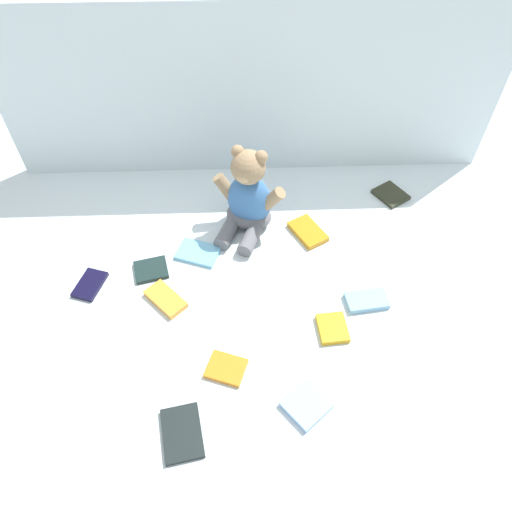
{
  "coord_description": "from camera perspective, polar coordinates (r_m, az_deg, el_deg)",
  "views": [
    {
      "loc": [
        -0.04,
        -1.0,
        1.16
      ],
      "look_at": [
        -0.01,
        -0.1,
        0.1
      ],
      "focal_mm": 33.59,
      "sensor_mm": 36.0,
      "label": 1
    }
  ],
  "objects": [
    {
      "name": "backdrop_drape",
      "position": [
        1.67,
        -0.5,
        18.76
      ],
      "size": [
        1.67,
        0.03,
        0.6
      ],
      "primitive_type": "cube",
      "color": "silver",
      "rests_on": "ground_plane"
    },
    {
      "name": "book_case_9",
      "position": [
        1.43,
        -10.72,
        -5.07
      ],
      "size": [
        0.14,
        0.14,
        0.02
      ],
      "primitive_type": "cube",
      "rotation": [
        0.0,
        0.0,
        0.76
      ],
      "color": "gold",
      "rests_on": "ground_plane"
    },
    {
      "name": "book_case_0",
      "position": [
        1.52,
        -19.17,
        -3.24
      ],
      "size": [
        0.1,
        0.12,
        0.01
      ],
      "primitive_type": "cube",
      "rotation": [
        0.0,
        0.0,
        2.83
      ],
      "color": "black",
      "rests_on": "ground_plane"
    },
    {
      "name": "ground_plane",
      "position": [
        1.53,
        0.07,
        0.44
      ],
      "size": [
        3.2,
        3.2,
        0.0
      ],
      "primitive_type": "plane",
      "color": "silver"
    },
    {
      "name": "book_case_7",
      "position": [
        1.3,
        -3.57,
        -13.22
      ],
      "size": [
        0.12,
        0.11,
        0.01
      ],
      "primitive_type": "cube",
      "rotation": [
        0.0,
        0.0,
        4.37
      ],
      "color": "orange",
      "rests_on": "ground_plane"
    },
    {
      "name": "book_case_1",
      "position": [
        1.26,
        5.98,
        -17.25
      ],
      "size": [
        0.14,
        0.14,
        0.02
      ],
      "primitive_type": "cube",
      "rotation": [
        0.0,
        0.0,
        5.41
      ],
      "color": "#89ADDD",
      "rests_on": "ground_plane"
    },
    {
      "name": "book_case_10",
      "position": [
        1.51,
        -12.39,
        -1.61
      ],
      "size": [
        0.12,
        0.11,
        0.01
      ],
      "primitive_type": "cube",
      "rotation": [
        0.0,
        0.0,
        4.95
      ],
      "color": "#182A29",
      "rests_on": "ground_plane"
    },
    {
      "name": "book_case_6",
      "position": [
        1.59,
        6.18,
        2.89
      ],
      "size": [
        0.13,
        0.15,
        0.02
      ],
      "primitive_type": "cube",
      "rotation": [
        0.0,
        0.0,
        0.51
      ],
      "color": "orange",
      "rests_on": "ground_plane"
    },
    {
      "name": "teddy_bear",
      "position": [
        1.54,
        -0.95,
        6.82
      ],
      "size": [
        0.24,
        0.25,
        0.29
      ],
      "rotation": [
        0.0,
        0.0,
        -0.39
      ],
      "color": "#3F72B2",
      "rests_on": "ground_plane"
    },
    {
      "name": "book_case_2",
      "position": [
        1.53,
        -6.94,
        0.43
      ],
      "size": [
        0.15,
        0.13,
        0.01
      ],
      "primitive_type": "cube",
      "rotation": [
        0.0,
        0.0,
        1.23
      ],
      "color": "#71BAE2",
      "rests_on": "ground_plane"
    },
    {
      "name": "book_case_3",
      "position": [
        1.44,
        13.03,
        -5.19
      ],
      "size": [
        0.13,
        0.08,
        0.02
      ],
      "primitive_type": "cube",
      "rotation": [
        0.0,
        0.0,
        1.7
      ],
      "color": "#78ABCE",
      "rests_on": "ground_plane"
    },
    {
      "name": "book_case_8",
      "position": [
        1.24,
        -8.79,
        -20.11
      ],
      "size": [
        0.12,
        0.15,
        0.01
      ],
      "primitive_type": "cube",
      "rotation": [
        0.0,
        0.0,
        3.33
      ],
      "color": "black",
      "rests_on": "ground_plane"
    },
    {
      "name": "book_case_5",
      "position": [
        1.77,
        15.73,
        7.05
      ],
      "size": [
        0.13,
        0.14,
        0.01
      ],
      "primitive_type": "cube",
      "rotation": [
        0.0,
        0.0,
        0.56
      ],
      "color": "#292C1C",
      "rests_on": "ground_plane"
    },
    {
      "name": "book_case_4",
      "position": [
        1.37,
        9.11,
        -8.49
      ],
      "size": [
        0.09,
        0.1,
        0.02
      ],
      "primitive_type": "cube",
      "rotation": [
        0.0,
        0.0,
        3.22
      ],
      "color": "gold",
      "rests_on": "ground_plane"
    }
  ]
}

